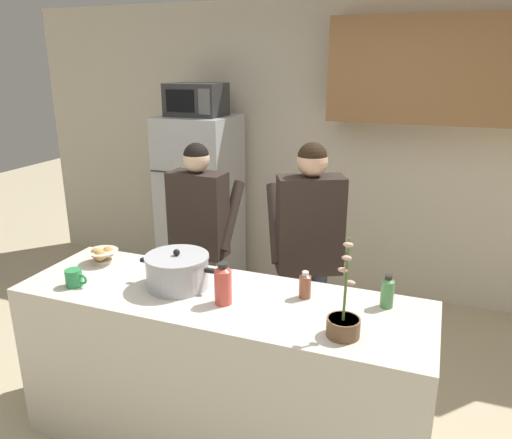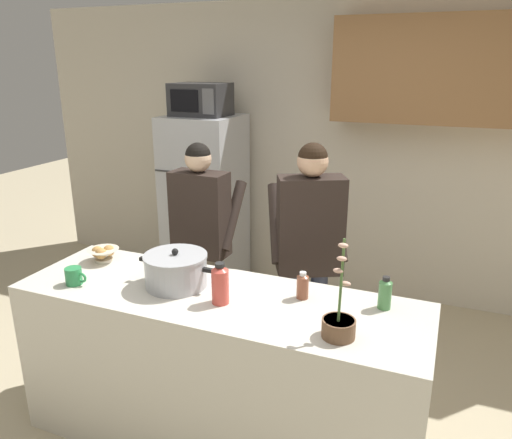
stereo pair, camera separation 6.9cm
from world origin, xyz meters
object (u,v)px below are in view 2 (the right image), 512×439
coffee_mug (74,276)px  person_by_sink (310,239)px  refrigerator (205,203)px  bottle_far_corner (303,285)px  cooking_pot (176,270)px  bread_bowl (103,254)px  potted_orchid (339,324)px  bottle_mid_counter (220,284)px  microwave (201,99)px  person_near_pot (201,226)px  bottle_near_edge (385,293)px

coffee_mug → person_by_sink: bearing=41.8°
refrigerator → bottle_far_corner: size_ratio=11.19×
refrigerator → cooking_pot: refrigerator is taller
bread_bowl → potted_orchid: (1.52, -0.31, 0.01)m
bottle_mid_counter → microwave: bearing=120.1°
person_near_pot → bread_bowl: 0.76m
microwave → person_by_sink: size_ratio=0.30×
cooking_pot → coffee_mug: size_ratio=3.46×
microwave → cooking_pot: (0.79, -1.81, -0.75)m
bottle_far_corner → bottle_near_edge: bearing=6.7°
refrigerator → potted_orchid: bearing=-49.4°
coffee_mug → bread_bowl: bearing=100.6°
coffee_mug → potted_orchid: size_ratio=0.29×
coffee_mug → potted_orchid: 1.46m
bottle_far_corner → microwave: bearing=131.0°
refrigerator → bottle_mid_counter: size_ratio=7.47×
refrigerator → coffee_mug: 2.05m
coffee_mug → bottle_near_edge: bottle_near_edge is taller
bread_bowl → bottle_near_edge: 1.67m
refrigerator → bottle_mid_counter: (1.10, -1.92, 0.21)m
person_near_pot → bottle_far_corner: (0.96, -0.70, 0.03)m
person_near_pot → bottle_mid_counter: 1.09m
microwave → potted_orchid: bearing=-49.1°
microwave → bread_bowl: size_ratio=2.53×
person_by_sink → refrigerator: bearing=140.7°
cooking_pot → bottle_far_corner: cooking_pot is taller
coffee_mug → bottle_mid_counter: bottle_mid_counter is taller
bread_bowl → person_near_pot: bearing=66.8°
bottle_far_corner → person_by_sink: bearing=103.1°
cooking_pot → bottle_near_edge: (1.08, 0.16, -0.01)m
bread_bowl → bottle_far_corner: bottle_far_corner is taller
refrigerator → bread_bowl: 1.73m
person_by_sink → person_near_pot: bearing=175.1°
person_by_sink → bottle_near_edge: person_by_sink is taller
bottle_near_edge → bottle_far_corner: bottle_near_edge is taller
potted_orchid → person_by_sink: bearing=113.4°
bottle_mid_counter → bottle_far_corner: bottle_mid_counter is taller
refrigerator → person_by_sink: size_ratio=1.00×
cooking_pot → potted_orchid: (0.94, -0.19, -0.03)m
person_near_pot → microwave: bearing=117.0°
bottle_near_edge → potted_orchid: (-0.15, -0.35, -0.02)m
person_by_sink → bottle_near_edge: size_ratio=9.62×
bottle_mid_counter → person_near_pot: bearing=123.3°
bread_bowl → bottle_far_corner: 1.26m
coffee_mug → bottle_far_corner: 1.24m
person_near_pot → person_by_sink: person_by_sink is taller
coffee_mug → bottle_far_corner: size_ratio=0.90×
person_near_pot → potted_orchid: (1.22, -1.00, 0.02)m
bottle_mid_counter → bottle_far_corner: bearing=29.3°
bottle_mid_counter → bread_bowl: bearing=166.6°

